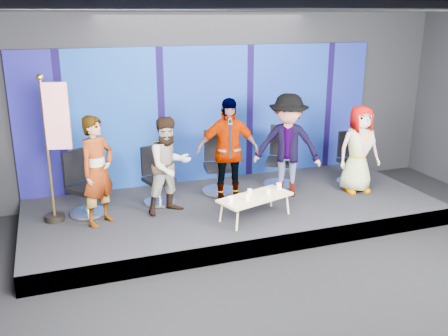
{
  "coord_description": "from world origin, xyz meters",
  "views": [
    {
      "loc": [
        -2.89,
        -5.12,
        3.47
      ],
      "look_at": [
        -0.2,
        2.4,
        0.99
      ],
      "focal_mm": 40.0,
      "sensor_mm": 36.0,
      "label": 1
    }
  ],
  "objects_px": {
    "chair_e": "(350,166)",
    "mug_d": "(268,192)",
    "chair_b": "(158,185)",
    "flag_stand": "(55,146)",
    "mug_a": "(231,200)",
    "panelist_d": "(287,146)",
    "coffee_table": "(255,198)",
    "chair_c": "(219,173)",
    "panelist_e": "(359,149)",
    "chair_d": "(280,167)",
    "mug_e": "(279,186)",
    "mug_c": "(250,192)",
    "panelist_b": "(169,166)",
    "mug_b": "(248,197)",
    "panelist_c": "(228,151)",
    "panelist_a": "(98,171)",
    "chair_a": "(84,194)"
  },
  "relations": [
    {
      "from": "chair_e",
      "to": "mug_d",
      "type": "relative_size",
      "value": 11.09
    },
    {
      "from": "chair_b",
      "to": "flag_stand",
      "type": "xyz_separation_m",
      "value": [
        -1.62,
        -0.26,
        0.91
      ]
    },
    {
      "from": "chair_b",
      "to": "mug_a",
      "type": "distance_m",
      "value": 1.59
    },
    {
      "from": "panelist_d",
      "to": "coffee_table",
      "type": "distance_m",
      "value": 1.39
    },
    {
      "from": "chair_c",
      "to": "panelist_e",
      "type": "height_order",
      "value": "panelist_e"
    },
    {
      "from": "panelist_d",
      "to": "chair_c",
      "type": "bearing_deg",
      "value": -173.0
    },
    {
      "from": "chair_b",
      "to": "coffee_table",
      "type": "xyz_separation_m",
      "value": [
        1.32,
        -1.21,
        0.02
      ]
    },
    {
      "from": "coffee_table",
      "to": "mug_a",
      "type": "relative_size",
      "value": 12.77
    },
    {
      "from": "coffee_table",
      "to": "flag_stand",
      "type": "xyz_separation_m",
      "value": [
        -2.94,
        0.95,
        0.89
      ]
    },
    {
      "from": "chair_d",
      "to": "mug_e",
      "type": "relative_size",
      "value": 11.05
    },
    {
      "from": "mug_c",
      "to": "panelist_b",
      "type": "bearing_deg",
      "value": 152.64
    },
    {
      "from": "chair_e",
      "to": "mug_d",
      "type": "distance_m",
      "value": 2.43
    },
    {
      "from": "mug_b",
      "to": "mug_c",
      "type": "distance_m",
      "value": 0.27
    },
    {
      "from": "panelist_c",
      "to": "panelist_e",
      "type": "distance_m",
      "value": 2.45
    },
    {
      "from": "chair_c",
      "to": "mug_e",
      "type": "bearing_deg",
      "value": -51.15
    },
    {
      "from": "panelist_b",
      "to": "mug_d",
      "type": "bearing_deg",
      "value": -41.99
    },
    {
      "from": "panelist_d",
      "to": "mug_d",
      "type": "relative_size",
      "value": 20.64
    },
    {
      "from": "panelist_e",
      "to": "flag_stand",
      "type": "bearing_deg",
      "value": -179.7
    },
    {
      "from": "mug_d",
      "to": "mug_e",
      "type": "height_order",
      "value": "mug_e"
    },
    {
      "from": "flag_stand",
      "to": "panelist_b",
      "type": "bearing_deg",
      "value": 5.0
    },
    {
      "from": "coffee_table",
      "to": "mug_a",
      "type": "distance_m",
      "value": 0.5
    },
    {
      "from": "mug_d",
      "to": "flag_stand",
      "type": "height_order",
      "value": "flag_stand"
    },
    {
      "from": "chair_e",
      "to": "panelist_a",
      "type": "bearing_deg",
      "value": -170.72
    },
    {
      "from": "panelist_e",
      "to": "mug_d",
      "type": "distance_m",
      "value": 2.14
    },
    {
      "from": "panelist_e",
      "to": "mug_a",
      "type": "xyz_separation_m",
      "value": [
        -2.75,
        -0.69,
        -0.38
      ]
    },
    {
      "from": "chair_e",
      "to": "coffee_table",
      "type": "bearing_deg",
      "value": -152.76
    },
    {
      "from": "chair_a",
      "to": "chair_d",
      "type": "relative_size",
      "value": 0.93
    },
    {
      "from": "panelist_a",
      "to": "panelist_e",
      "type": "height_order",
      "value": "panelist_a"
    },
    {
      "from": "mug_c",
      "to": "panelist_c",
      "type": "bearing_deg",
      "value": 97.84
    },
    {
      "from": "panelist_b",
      "to": "mug_c",
      "type": "height_order",
      "value": "panelist_b"
    },
    {
      "from": "chair_a",
      "to": "panelist_e",
      "type": "bearing_deg",
      "value": -45.66
    },
    {
      "from": "panelist_b",
      "to": "coffee_table",
      "type": "relative_size",
      "value": 1.23
    },
    {
      "from": "chair_a",
      "to": "panelist_b",
      "type": "xyz_separation_m",
      "value": [
        1.35,
        -0.37,
        0.46
      ]
    },
    {
      "from": "chair_c",
      "to": "mug_a",
      "type": "relative_size",
      "value": 11.01
    },
    {
      "from": "chair_e",
      "to": "flag_stand",
      "type": "relative_size",
      "value": 0.43
    },
    {
      "from": "panelist_b",
      "to": "panelist_d",
      "type": "xyz_separation_m",
      "value": [
        2.18,
        0.11,
        0.12
      ]
    },
    {
      "from": "mug_b",
      "to": "chair_b",
      "type": "bearing_deg",
      "value": 130.54
    },
    {
      "from": "panelist_a",
      "to": "mug_a",
      "type": "relative_size",
      "value": 16.75
    },
    {
      "from": "chair_d",
      "to": "mug_c",
      "type": "bearing_deg",
      "value": -99.6
    },
    {
      "from": "chair_a",
      "to": "mug_b",
      "type": "height_order",
      "value": "chair_a"
    },
    {
      "from": "chair_a",
      "to": "panelist_d",
      "type": "distance_m",
      "value": 3.59
    },
    {
      "from": "chair_d",
      "to": "panelist_d",
      "type": "bearing_deg",
      "value": -69.97
    },
    {
      "from": "mug_a",
      "to": "mug_d",
      "type": "height_order",
      "value": "mug_a"
    },
    {
      "from": "chair_b",
      "to": "mug_d",
      "type": "xyz_separation_m",
      "value": [
        1.56,
        -1.19,
        0.09
      ]
    },
    {
      "from": "mug_a",
      "to": "chair_c",
      "type": "bearing_deg",
      "value": 77.71
    },
    {
      "from": "chair_b",
      "to": "panelist_d",
      "type": "relative_size",
      "value": 0.54
    },
    {
      "from": "chair_a",
      "to": "coffee_table",
      "type": "height_order",
      "value": "chair_a"
    },
    {
      "from": "mug_b",
      "to": "mug_d",
      "type": "relative_size",
      "value": 1.09
    },
    {
      "from": "mug_c",
      "to": "mug_a",
      "type": "bearing_deg",
      "value": -149.53
    },
    {
      "from": "panelist_b",
      "to": "chair_d",
      "type": "xyz_separation_m",
      "value": [
        2.3,
        0.6,
        -0.43
      ]
    }
  ]
}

